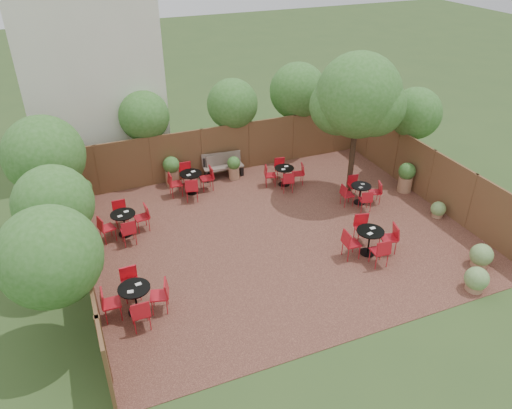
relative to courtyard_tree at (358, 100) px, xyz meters
name	(u,v)px	position (x,y,z in m)	size (l,w,h in m)	color
ground	(278,234)	(-3.65, -1.58, -3.63)	(80.00, 80.00, 0.00)	#354F23
courtyard_paving	(278,234)	(-3.65, -1.58, -3.62)	(12.00, 10.00, 0.02)	#3C2018
fence_back	(227,149)	(-3.65, 3.42, -2.63)	(12.00, 0.08, 2.00)	brown
fence_left	(85,250)	(-9.65, -1.58, -2.63)	(0.08, 10.00, 2.00)	brown
fence_right	(430,176)	(2.35, -1.58, -2.63)	(0.08, 10.00, 2.00)	brown
neighbour_building	(89,67)	(-8.15, 6.42, 0.37)	(5.00, 4.00, 8.00)	silver
overhang_foliage	(186,140)	(-5.85, 1.08, -0.96)	(15.44, 10.65, 2.48)	#2F6220
courtyard_tree	(358,100)	(0.00, 0.00, 0.00)	(3.01, 2.96, 5.24)	black
park_bench_left	(225,165)	(-3.89, 3.04, -3.15)	(1.48, 0.56, 0.90)	brown
park_bench_right	(222,165)	(-3.98, 3.05, -3.11)	(1.61, 0.66, 0.97)	brown
bistro_tables	(241,217)	(-4.67, -0.85, -3.15)	(10.21, 7.56, 0.96)	black
planters	(228,177)	(-4.17, 1.80, -3.01)	(11.92, 4.50, 1.17)	#96694B
low_shrubs	(470,255)	(0.96, -5.25, -3.28)	(2.26, 4.12, 0.73)	#96694B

